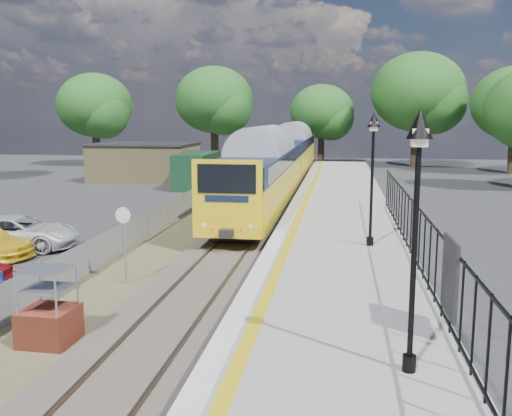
% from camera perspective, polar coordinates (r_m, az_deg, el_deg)
% --- Properties ---
extents(ground, '(120.00, 120.00, 0.00)m').
position_cam_1_polar(ground, '(15.41, -8.15, -11.32)').
color(ground, '#2D2D30').
rests_on(ground, ground).
extents(track_bed, '(5.90, 80.00, 0.29)m').
position_cam_1_polar(track_bed, '(24.52, -2.79, -3.25)').
color(track_bed, '#473F38').
rests_on(track_bed, ground).
extents(platform, '(5.00, 70.00, 0.90)m').
position_cam_1_polar(platform, '(22.36, 8.21, -3.61)').
color(platform, gray).
rests_on(platform, ground).
extents(platform_edge, '(0.90, 70.00, 0.01)m').
position_cam_1_polar(platform_edge, '(22.36, 2.94, -2.34)').
color(platform_edge, silver).
rests_on(platform_edge, platform).
extents(victorian_lamp_south, '(0.44, 0.44, 4.60)m').
position_cam_1_polar(victorian_lamp_south, '(9.95, 15.84, 2.63)').
color(victorian_lamp_south, black).
rests_on(victorian_lamp_south, platform).
extents(victorian_lamp_north, '(0.44, 0.44, 4.60)m').
position_cam_1_polar(victorian_lamp_north, '(19.87, 11.62, 5.91)').
color(victorian_lamp_north, black).
rests_on(victorian_lamp_north, platform).
extents(palisade_fence, '(0.12, 26.00, 2.00)m').
position_cam_1_polar(palisade_fence, '(16.60, 16.35, -3.49)').
color(palisade_fence, black).
rests_on(palisade_fence, platform).
extents(wire_fence, '(0.06, 52.00, 1.20)m').
position_cam_1_polar(wire_fence, '(27.56, -9.48, -0.89)').
color(wire_fence, '#999EA3').
rests_on(wire_fence, ground).
extents(outbuilding, '(10.80, 10.10, 3.12)m').
position_cam_1_polar(outbuilding, '(47.64, -10.14, 4.44)').
color(outbuilding, '#948654').
rests_on(outbuilding, ground).
extents(tree_line, '(56.80, 43.80, 11.88)m').
position_cam_1_polar(tree_line, '(55.89, 5.63, 10.44)').
color(tree_line, '#332319').
rests_on(tree_line, ground).
extents(train, '(2.82, 40.83, 3.51)m').
position_cam_1_polar(train, '(41.70, 2.62, 5.03)').
color(train, yellow).
rests_on(train, ground).
extents(brick_plinth, '(1.21, 1.21, 1.89)m').
position_cam_1_polar(brick_plinth, '(14.44, -20.04, -9.40)').
color(brick_plinth, '#933925').
rests_on(brick_plinth, ground).
extents(speed_sign, '(0.51, 0.12, 2.55)m').
position_cam_1_polar(speed_sign, '(18.47, -13.07, -2.49)').
color(speed_sign, '#999EA3').
rests_on(speed_sign, ground).
extents(car_white, '(5.13, 2.82, 1.36)m').
position_cam_1_polar(car_white, '(25.11, -22.77, -2.29)').
color(car_white, silver).
rests_on(car_white, ground).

